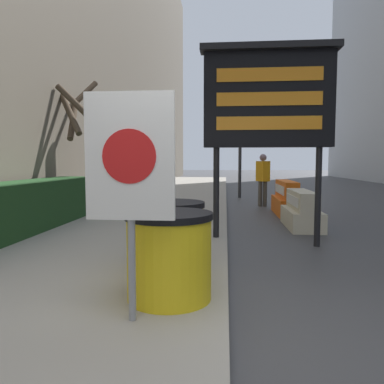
{
  "coord_description": "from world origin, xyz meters",
  "views": [
    {
      "loc": [
        -0.03,
        -2.71,
        1.38
      ],
      "look_at": [
        -0.58,
        3.41,
        0.88
      ],
      "focal_mm": 35.0,
      "sensor_mm": 36.0,
      "label": 1
    }
  ],
  "objects_px": {
    "jersey_barrier_orange_far": "(286,200)",
    "traffic_light_near_curb": "(240,129)",
    "traffic_cone_near": "(283,198)",
    "barrel_drum_middle": "(170,236)",
    "pedestrian_worker": "(263,176)",
    "warning_sign": "(130,168)",
    "message_board": "(268,99)",
    "barrel_drum_foreground": "(169,255)",
    "jersey_barrier_cream": "(302,211)"
  },
  "relations": [
    {
      "from": "jersey_barrier_cream",
      "to": "jersey_barrier_orange_far",
      "type": "height_order",
      "value": "jersey_barrier_orange_far"
    },
    {
      "from": "message_board",
      "to": "barrel_drum_middle",
      "type": "bearing_deg",
      "value": -123.52
    },
    {
      "from": "barrel_drum_middle",
      "to": "traffic_cone_near",
      "type": "xyz_separation_m",
      "value": [
        2.23,
        6.31,
        -0.15
      ]
    },
    {
      "from": "jersey_barrier_cream",
      "to": "message_board",
      "type": "bearing_deg",
      "value": -117.49
    },
    {
      "from": "warning_sign",
      "to": "pedestrian_worker",
      "type": "height_order",
      "value": "warning_sign"
    },
    {
      "from": "jersey_barrier_cream",
      "to": "traffic_light_near_curb",
      "type": "relative_size",
      "value": 0.46
    },
    {
      "from": "jersey_barrier_orange_far",
      "to": "pedestrian_worker",
      "type": "xyz_separation_m",
      "value": [
        -0.45,
        1.72,
        0.57
      ]
    },
    {
      "from": "traffic_light_near_curb",
      "to": "jersey_barrier_orange_far",
      "type": "bearing_deg",
      "value": -76.47
    },
    {
      "from": "barrel_drum_foreground",
      "to": "jersey_barrier_orange_far",
      "type": "distance_m",
      "value": 6.97
    },
    {
      "from": "message_board",
      "to": "pedestrian_worker",
      "type": "xyz_separation_m",
      "value": [
        0.47,
        5.5,
        -1.43
      ]
    },
    {
      "from": "jersey_barrier_cream",
      "to": "traffic_light_near_curb",
      "type": "xyz_separation_m",
      "value": [
        -1.06,
        6.39,
        2.26
      ]
    },
    {
      "from": "barrel_drum_middle",
      "to": "jersey_barrier_cream",
      "type": "xyz_separation_m",
      "value": [
        2.23,
        3.76,
        -0.19
      ]
    },
    {
      "from": "traffic_cone_near",
      "to": "message_board",
      "type": "bearing_deg",
      "value": -101.98
    },
    {
      "from": "message_board",
      "to": "pedestrian_worker",
      "type": "height_order",
      "value": "message_board"
    },
    {
      "from": "barrel_drum_middle",
      "to": "warning_sign",
      "type": "distance_m",
      "value": 1.61
    },
    {
      "from": "traffic_cone_near",
      "to": "pedestrian_worker",
      "type": "bearing_deg",
      "value": 111.15
    },
    {
      "from": "warning_sign",
      "to": "traffic_cone_near",
      "type": "xyz_separation_m",
      "value": [
        2.33,
        7.71,
        -0.95
      ]
    },
    {
      "from": "jersey_barrier_orange_far",
      "to": "pedestrian_worker",
      "type": "distance_m",
      "value": 1.87
    },
    {
      "from": "barrel_drum_foreground",
      "to": "jersey_barrier_cream",
      "type": "relative_size",
      "value": 0.49
    },
    {
      "from": "jersey_barrier_orange_far",
      "to": "traffic_cone_near",
      "type": "height_order",
      "value": "jersey_barrier_orange_far"
    },
    {
      "from": "barrel_drum_foreground",
      "to": "barrel_drum_middle",
      "type": "bearing_deg",
      "value": 98.05
    },
    {
      "from": "jersey_barrier_orange_far",
      "to": "traffic_cone_near",
      "type": "xyz_separation_m",
      "value": [
        -0.01,
        0.56,
        -0.01
      ]
    },
    {
      "from": "message_board",
      "to": "barrel_drum_foreground",
      "type": "bearing_deg",
      "value": -112.47
    },
    {
      "from": "jersey_barrier_orange_far",
      "to": "traffic_light_near_curb",
      "type": "height_order",
      "value": "traffic_light_near_curb"
    },
    {
      "from": "jersey_barrier_cream",
      "to": "barrel_drum_middle",
      "type": "bearing_deg",
      "value": -120.75
    },
    {
      "from": "jersey_barrier_orange_far",
      "to": "pedestrian_worker",
      "type": "bearing_deg",
      "value": 104.79
    },
    {
      "from": "jersey_barrier_orange_far",
      "to": "message_board",
      "type": "bearing_deg",
      "value": -103.78
    },
    {
      "from": "traffic_light_near_curb",
      "to": "barrel_drum_middle",
      "type": "bearing_deg",
      "value": -96.62
    },
    {
      "from": "warning_sign",
      "to": "jersey_barrier_cream",
      "type": "relative_size",
      "value": 1.1
    },
    {
      "from": "jersey_barrier_cream",
      "to": "traffic_cone_near",
      "type": "xyz_separation_m",
      "value": [
        -0.01,
        2.56,
        0.04
      ]
    },
    {
      "from": "barrel_drum_foreground",
      "to": "message_board",
      "type": "bearing_deg",
      "value": 67.53
    },
    {
      "from": "barrel_drum_middle",
      "to": "warning_sign",
      "type": "relative_size",
      "value": 0.45
    },
    {
      "from": "jersey_barrier_orange_far",
      "to": "traffic_light_near_curb",
      "type": "relative_size",
      "value": 0.52
    },
    {
      "from": "traffic_light_near_curb",
      "to": "pedestrian_worker",
      "type": "distance_m",
      "value": 3.2
    },
    {
      "from": "jersey_barrier_orange_far",
      "to": "traffic_light_near_curb",
      "type": "xyz_separation_m",
      "value": [
        -1.06,
        4.39,
        2.21
      ]
    },
    {
      "from": "barrel_drum_foreground",
      "to": "traffic_cone_near",
      "type": "distance_m",
      "value": 7.5
    },
    {
      "from": "barrel_drum_middle",
      "to": "pedestrian_worker",
      "type": "bearing_deg",
      "value": 76.59
    },
    {
      "from": "barrel_drum_foreground",
      "to": "barrel_drum_middle",
      "type": "relative_size",
      "value": 1.0
    },
    {
      "from": "traffic_light_near_curb",
      "to": "barrel_drum_foreground",
      "type": "bearing_deg",
      "value": -95.45
    },
    {
      "from": "pedestrian_worker",
      "to": "traffic_cone_near",
      "type": "bearing_deg",
      "value": -5.06
    },
    {
      "from": "warning_sign",
      "to": "traffic_cone_near",
      "type": "distance_m",
      "value": 8.11
    },
    {
      "from": "warning_sign",
      "to": "jersey_barrier_orange_far",
      "type": "relative_size",
      "value": 0.97
    },
    {
      "from": "barrel_drum_foreground",
      "to": "pedestrian_worker",
      "type": "bearing_deg",
      "value": 78.79
    },
    {
      "from": "jersey_barrier_orange_far",
      "to": "barrel_drum_middle",
      "type": "bearing_deg",
      "value": -111.23
    },
    {
      "from": "barrel_drum_foreground",
      "to": "warning_sign",
      "type": "relative_size",
      "value": 0.45
    },
    {
      "from": "barrel_drum_foreground",
      "to": "pedestrian_worker",
      "type": "relative_size",
      "value": 0.5
    },
    {
      "from": "jersey_barrier_cream",
      "to": "pedestrian_worker",
      "type": "bearing_deg",
      "value": 96.96
    },
    {
      "from": "message_board",
      "to": "jersey_barrier_orange_far",
      "type": "distance_m",
      "value": 4.37
    },
    {
      "from": "warning_sign",
      "to": "message_board",
      "type": "height_order",
      "value": "message_board"
    },
    {
      "from": "barrel_drum_middle",
      "to": "pedestrian_worker",
      "type": "height_order",
      "value": "pedestrian_worker"
    }
  ]
}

